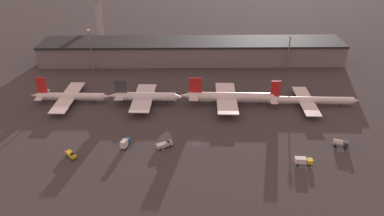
{
  "coord_description": "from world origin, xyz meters",
  "views": [
    {
      "loc": [
        -3.28,
        -128.37,
        84.79
      ],
      "look_at": [
        -1.18,
        19.13,
        6.0
      ],
      "focal_mm": 35.0,
      "sensor_mm": 36.0,
      "label": 1
    }
  ],
  "objects_px": {
    "airplane_0": "(70,96)",
    "service_vehicle_2": "(165,144)",
    "service_vehicle_4": "(341,143)",
    "service_vehicle_0": "(125,143)",
    "control_tower": "(98,11)",
    "airplane_3": "(309,100)",
    "airplane_1": "(145,97)",
    "service_vehicle_3": "(303,161)",
    "airplane_2": "(230,97)",
    "service_vehicle_1": "(71,155)"
  },
  "relations": [
    {
      "from": "airplane_1",
      "to": "service_vehicle_0",
      "type": "distance_m",
      "value": 37.94
    },
    {
      "from": "airplane_1",
      "to": "service_vehicle_3",
      "type": "distance_m",
      "value": 80.74
    },
    {
      "from": "airplane_2",
      "to": "service_vehicle_2",
      "type": "distance_m",
      "value": 47.62
    },
    {
      "from": "service_vehicle_0",
      "to": "service_vehicle_2",
      "type": "bearing_deg",
      "value": -71.47
    },
    {
      "from": "service_vehicle_1",
      "to": "control_tower",
      "type": "height_order",
      "value": "control_tower"
    },
    {
      "from": "airplane_1",
      "to": "service_vehicle_2",
      "type": "xyz_separation_m",
      "value": [
        11.16,
        -37.87,
        -2.43
      ]
    },
    {
      "from": "service_vehicle_1",
      "to": "service_vehicle_3",
      "type": "relative_size",
      "value": 0.82
    },
    {
      "from": "service_vehicle_2",
      "to": "service_vehicle_0",
      "type": "bearing_deg",
      "value": 150.57
    },
    {
      "from": "service_vehicle_4",
      "to": "control_tower",
      "type": "xyz_separation_m",
      "value": [
        -122.8,
        135.56,
        20.85
      ]
    },
    {
      "from": "service_vehicle_3",
      "to": "control_tower",
      "type": "xyz_separation_m",
      "value": [
        -104.44,
        146.92,
        20.99
      ]
    },
    {
      "from": "airplane_2",
      "to": "service_vehicle_3",
      "type": "distance_m",
      "value": 54.02
    },
    {
      "from": "airplane_0",
      "to": "service_vehicle_1",
      "type": "distance_m",
      "value": 48.51
    },
    {
      "from": "airplane_0",
      "to": "service_vehicle_2",
      "type": "relative_size",
      "value": 5.64
    },
    {
      "from": "airplane_3",
      "to": "service_vehicle_4",
      "type": "xyz_separation_m",
      "value": [
        2.52,
        -35.66,
        -1.19
      ]
    },
    {
      "from": "service_vehicle_0",
      "to": "service_vehicle_2",
      "type": "distance_m",
      "value": 15.81
    },
    {
      "from": "airplane_3",
      "to": "service_vehicle_3",
      "type": "relative_size",
      "value": 7.14
    },
    {
      "from": "service_vehicle_0",
      "to": "service_vehicle_4",
      "type": "distance_m",
      "value": 86.47
    },
    {
      "from": "airplane_1",
      "to": "service_vehicle_4",
      "type": "height_order",
      "value": "airplane_1"
    },
    {
      "from": "airplane_0",
      "to": "service_vehicle_4",
      "type": "xyz_separation_m",
      "value": [
        119.22,
        -41.06,
        -1.38
      ]
    },
    {
      "from": "service_vehicle_4",
      "to": "control_tower",
      "type": "bearing_deg",
      "value": 155.94
    },
    {
      "from": "service_vehicle_1",
      "to": "service_vehicle_3",
      "type": "height_order",
      "value": "service_vehicle_3"
    },
    {
      "from": "airplane_0",
      "to": "control_tower",
      "type": "relative_size",
      "value": 1.02
    },
    {
      "from": "service_vehicle_3",
      "to": "control_tower",
      "type": "relative_size",
      "value": 0.17
    },
    {
      "from": "control_tower",
      "to": "service_vehicle_2",
      "type": "bearing_deg",
      "value": -68.88
    },
    {
      "from": "airplane_1",
      "to": "service_vehicle_2",
      "type": "height_order",
      "value": "airplane_1"
    },
    {
      "from": "service_vehicle_3",
      "to": "service_vehicle_2",
      "type": "bearing_deg",
      "value": 171.45
    },
    {
      "from": "service_vehicle_1",
      "to": "service_vehicle_4",
      "type": "xyz_separation_m",
      "value": [
        106.34,
        5.67,
        0.52
      ]
    },
    {
      "from": "service_vehicle_3",
      "to": "airplane_0",
      "type": "bearing_deg",
      "value": 156.89
    },
    {
      "from": "service_vehicle_0",
      "to": "service_vehicle_2",
      "type": "relative_size",
      "value": 0.81
    },
    {
      "from": "airplane_1",
      "to": "service_vehicle_0",
      "type": "xyz_separation_m",
      "value": [
        -4.64,
        -37.61,
        -1.81
      ]
    },
    {
      "from": "airplane_3",
      "to": "service_vehicle_4",
      "type": "distance_m",
      "value": 35.77
    },
    {
      "from": "airplane_3",
      "to": "service_vehicle_3",
      "type": "height_order",
      "value": "airplane_3"
    },
    {
      "from": "control_tower",
      "to": "airplane_1",
      "type": "bearing_deg",
      "value": -67.12
    },
    {
      "from": "service_vehicle_3",
      "to": "airplane_2",
      "type": "bearing_deg",
      "value": 119.01
    },
    {
      "from": "airplane_2",
      "to": "service_vehicle_1",
      "type": "xyz_separation_m",
      "value": [
        -65.47,
        -43.36,
        -2.64
      ]
    },
    {
      "from": "service_vehicle_2",
      "to": "service_vehicle_4",
      "type": "distance_m",
      "value": 70.67
    },
    {
      "from": "service_vehicle_2",
      "to": "service_vehicle_4",
      "type": "relative_size",
      "value": 1.12
    },
    {
      "from": "service_vehicle_2",
      "to": "service_vehicle_4",
      "type": "height_order",
      "value": "service_vehicle_4"
    },
    {
      "from": "airplane_3",
      "to": "control_tower",
      "type": "xyz_separation_m",
      "value": [
        -120.28,
        99.89,
        19.66
      ]
    },
    {
      "from": "airplane_3",
      "to": "service_vehicle_2",
      "type": "bearing_deg",
      "value": -150.48
    },
    {
      "from": "airplane_1",
      "to": "airplane_3",
      "type": "height_order",
      "value": "airplane_3"
    },
    {
      "from": "airplane_0",
      "to": "airplane_3",
      "type": "bearing_deg",
      "value": -0.34
    },
    {
      "from": "airplane_1",
      "to": "service_vehicle_3",
      "type": "bearing_deg",
      "value": -35.84
    },
    {
      "from": "service_vehicle_0",
      "to": "airplane_1",
      "type": "bearing_deg",
      "value": 12.42
    },
    {
      "from": "airplane_2",
      "to": "airplane_3",
      "type": "bearing_deg",
      "value": -0.71
    },
    {
      "from": "airplane_0",
      "to": "airplane_3",
      "type": "height_order",
      "value": "airplane_0"
    },
    {
      "from": "control_tower",
      "to": "service_vehicle_4",
      "type": "bearing_deg",
      "value": -47.83
    },
    {
      "from": "service_vehicle_0",
      "to": "control_tower",
      "type": "distance_m",
      "value": 141.01
    },
    {
      "from": "service_vehicle_4",
      "to": "airplane_2",
      "type": "bearing_deg",
      "value": 161.1
    },
    {
      "from": "airplane_1",
      "to": "airplane_3",
      "type": "bearing_deg",
      "value": 0.27
    }
  ]
}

